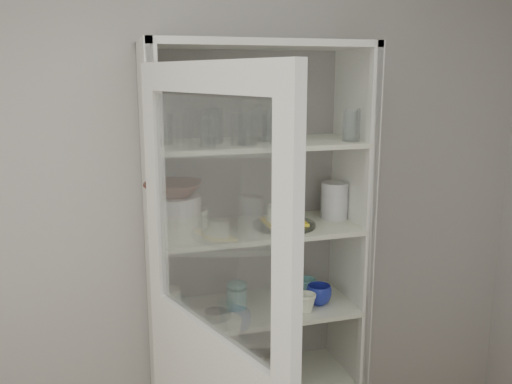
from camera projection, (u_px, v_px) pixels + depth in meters
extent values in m
cube|color=beige|center=(204.00, 210.00, 2.68)|extent=(3.60, 0.02, 2.60)
cube|color=silver|center=(153.00, 280.00, 2.44)|extent=(0.03, 0.45, 2.10)
cube|color=silver|center=(348.00, 259.00, 2.72)|extent=(0.03, 0.45, 2.10)
cube|color=gray|center=(244.00, 255.00, 2.78)|extent=(1.00, 0.03, 2.10)
cube|color=silver|center=(256.00, 44.00, 2.36)|extent=(1.00, 0.45, 0.03)
cube|color=beige|center=(257.00, 384.00, 2.70)|extent=(0.94, 0.42, 0.02)
cube|color=beige|center=(257.00, 309.00, 2.61)|extent=(0.94, 0.42, 0.02)
cube|color=beige|center=(257.00, 229.00, 2.52)|extent=(0.94, 0.42, 0.02)
cube|color=beige|center=(257.00, 144.00, 2.44)|extent=(0.94, 0.42, 0.02)
cube|color=silver|center=(207.00, 77.00, 1.68)|extent=(0.33, 0.86, 0.10)
cube|color=silver|center=(156.00, 195.00, 2.10)|extent=(0.07, 0.10, 0.80)
cube|color=silver|center=(287.00, 248.00, 1.45)|extent=(0.07, 0.10, 0.80)
cube|color=silver|center=(210.00, 217.00, 1.78)|extent=(0.25, 0.69, 0.78)
cylinder|color=silver|center=(208.00, 132.00, 2.21)|extent=(0.08, 0.08, 0.13)
cylinder|color=silver|center=(238.00, 129.00, 2.30)|extent=(0.08, 0.08, 0.14)
cylinder|color=silver|center=(248.00, 128.00, 2.30)|extent=(0.09, 0.09, 0.15)
cylinder|color=silver|center=(245.00, 131.00, 2.30)|extent=(0.08, 0.08, 0.12)
cylinder|color=silver|center=(277.00, 129.00, 2.33)|extent=(0.09, 0.09, 0.13)
cylinder|color=silver|center=(352.00, 125.00, 2.43)|extent=(0.09, 0.09, 0.15)
cylinder|color=silver|center=(350.00, 126.00, 2.45)|extent=(0.07, 0.07, 0.14)
cylinder|color=silver|center=(165.00, 129.00, 2.32)|extent=(0.08, 0.08, 0.13)
cylinder|color=silver|center=(214.00, 126.00, 2.36)|extent=(0.10, 0.10, 0.16)
cylinder|color=silver|center=(259.00, 125.00, 2.45)|extent=(0.08, 0.08, 0.14)
cylinder|color=silver|center=(270.00, 124.00, 2.44)|extent=(0.10, 0.10, 0.15)
cylinder|color=white|center=(175.00, 224.00, 2.36)|extent=(0.24, 0.24, 0.11)
cylinder|color=white|center=(183.00, 217.00, 2.53)|extent=(0.23, 0.23, 0.08)
cylinder|color=white|center=(174.00, 204.00, 2.34)|extent=(0.28, 0.28, 0.07)
imported|color=#56261A|center=(174.00, 189.00, 2.33)|extent=(0.31, 0.31, 0.06)
cylinder|color=silver|center=(284.00, 225.00, 2.53)|extent=(0.35, 0.35, 0.02)
cube|color=yellow|center=(284.00, 222.00, 2.53)|extent=(0.19, 0.19, 0.01)
cylinder|color=white|center=(284.00, 213.00, 2.52)|extent=(0.17, 0.17, 0.07)
cylinder|color=#BDBDBD|center=(334.00, 201.00, 2.66)|extent=(0.13, 0.13, 0.18)
imported|color=#1A3098|center=(319.00, 295.00, 2.63)|extent=(0.16, 0.16, 0.10)
imported|color=#256F76|center=(306.00, 288.00, 2.72)|extent=(0.12, 0.12, 0.09)
imported|color=white|center=(306.00, 303.00, 2.55)|extent=(0.11, 0.11, 0.09)
cylinder|color=#256F76|center=(237.00, 298.00, 2.59)|extent=(0.10, 0.10, 0.10)
ellipsoid|color=#256F76|center=(237.00, 287.00, 2.58)|extent=(0.10, 0.10, 0.02)
cylinder|color=#AFAFAF|center=(216.00, 315.00, 2.47)|extent=(0.10, 0.10, 0.04)
cylinder|color=white|center=(170.00, 301.00, 2.52)|extent=(0.13, 0.13, 0.12)
imported|color=white|center=(243.00, 375.00, 2.68)|extent=(0.26, 0.26, 0.07)
cube|color=#A4A4A4|center=(275.00, 375.00, 2.70)|extent=(0.21, 0.15, 0.06)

